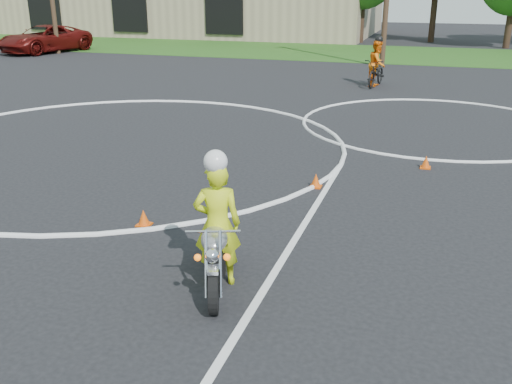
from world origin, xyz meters
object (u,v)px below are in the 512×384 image
(primary_motorcycle, at_px, (215,253))
(pickup_grp, at_px, (45,39))
(rider_primary_grp, at_px, (217,221))
(rider_second_grp, at_px, (377,69))

(primary_motorcycle, bearing_deg, pickup_grp, 111.41)
(rider_primary_grp, bearing_deg, pickup_grp, 111.54)
(primary_motorcycle, relative_size, rider_second_grp, 0.87)
(primary_motorcycle, distance_m, pickup_grp, 32.62)
(rider_second_grp, bearing_deg, rider_primary_grp, -83.01)
(rider_second_grp, height_order, pickup_grp, rider_second_grp)
(pickup_grp, bearing_deg, rider_primary_grp, -35.39)
(primary_motorcycle, xyz_separation_m, pickup_grp, (-21.42, 24.60, 0.31))
(primary_motorcycle, relative_size, rider_primary_grp, 0.99)
(primary_motorcycle, xyz_separation_m, rider_second_grp, (0.12, 17.98, 0.21))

